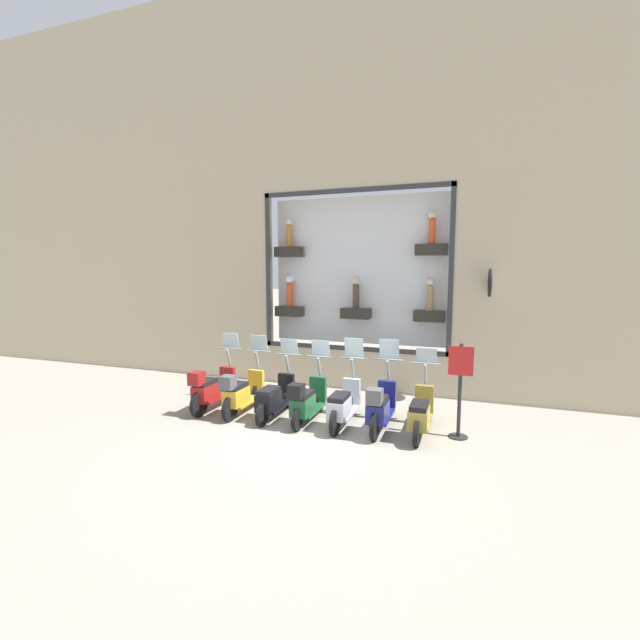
{
  "coord_description": "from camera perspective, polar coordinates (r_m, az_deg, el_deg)",
  "views": [
    {
      "loc": [
        -7.38,
        -2.92,
        3.16
      ],
      "look_at": [
        2.19,
        0.48,
        1.98
      ],
      "focal_mm": 24.0,
      "sensor_mm": 36.0,
      "label": 1
    }
  ],
  "objects": [
    {
      "name": "shop_sign_post",
      "position": [
        8.54,
        18.16,
        -8.49
      ],
      "size": [
        0.36,
        0.45,
        1.81
      ],
      "color": "#232326",
      "rests_on": "ground_plane"
    },
    {
      "name": "scooter_yellow_5",
      "position": [
        9.72,
        -10.45,
        -9.52
      ],
      "size": [
        1.8,
        0.61,
        1.65
      ],
      "color": "black",
      "rests_on": "ground_plane"
    },
    {
      "name": "scooter_navy_1",
      "position": [
        8.65,
        8.03,
        -11.44
      ],
      "size": [
        1.81,
        0.6,
        1.72
      ],
      "color": "black",
      "rests_on": "ground_plane"
    },
    {
      "name": "scooter_red_6",
      "position": [
        10.12,
        -14.29,
        -8.91
      ],
      "size": [
        1.81,
        0.61,
        1.66
      ],
      "color": "black",
      "rests_on": "ground_plane"
    },
    {
      "name": "scooter_olive_0",
      "position": [
        8.61,
        13.26,
        -12.09
      ],
      "size": [
        1.8,
        0.61,
        1.58
      ],
      "color": "black",
      "rests_on": "ground_plane"
    },
    {
      "name": "scooter_black_4",
      "position": [
        9.43,
        -6.13,
        -10.33
      ],
      "size": [
        1.79,
        0.6,
        1.6
      ],
      "color": "black",
      "rests_on": "ground_plane"
    },
    {
      "name": "building_facade",
      "position": [
        11.61,
        4.81,
        18.23
      ],
      "size": [
        1.24,
        36.0,
        10.8
      ],
      "color": "tan",
      "rests_on": "ground_plane"
    },
    {
      "name": "scooter_green_3",
      "position": [
        9.06,
        -1.81,
        -10.73
      ],
      "size": [
        1.79,
        0.6,
        1.61
      ],
      "color": "black",
      "rests_on": "ground_plane"
    },
    {
      "name": "ground_plane",
      "position": [
        8.55,
        -1.97,
        -15.1
      ],
      "size": [
        120.0,
        120.0,
        0.0
      ],
      "primitive_type": "plane",
      "color": "gray"
    },
    {
      "name": "scooter_silver_2",
      "position": [
        8.9,
        3.1,
        -11.23
      ],
      "size": [
        1.8,
        0.6,
        1.7
      ],
      "color": "black",
      "rests_on": "ground_plane"
    }
  ]
}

